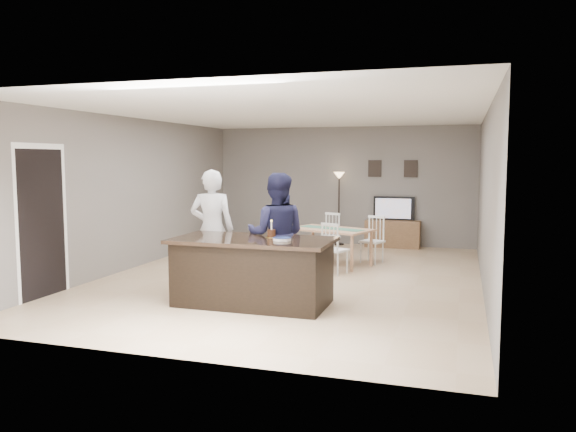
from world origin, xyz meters
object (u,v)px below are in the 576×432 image
(birthday_cake, at_px, (271,233))
(floor_lamp, at_px, (339,188))
(man, at_px, (277,235))
(dining_table, at_px, (331,235))
(television, at_px, (393,209))
(woman, at_px, (212,229))
(kitchen_island, at_px, (253,271))
(tv_console, at_px, (393,234))
(plate_stack, at_px, (282,239))

(birthday_cake, relative_size, floor_lamp, 0.14)
(man, relative_size, birthday_cake, 7.43)
(dining_table, bearing_deg, floor_lamp, 119.65)
(man, bearing_deg, television, -112.14)
(man, height_order, floor_lamp, man)
(woman, height_order, birthday_cake, woman)
(kitchen_island, height_order, woman, woman)
(man, bearing_deg, woman, -19.55)
(television, relative_size, woman, 0.51)
(television, height_order, birthday_cake, birthday_cake)
(man, bearing_deg, kitchen_island, 64.05)
(woman, xyz_separation_m, dining_table, (1.30, 2.37, -0.34))
(tv_console, bearing_deg, man, -101.79)
(birthday_cake, xyz_separation_m, plate_stack, (0.23, -0.23, -0.04))
(man, xyz_separation_m, birthday_cake, (0.06, -0.38, 0.07))
(man, height_order, dining_table, man)
(woman, bearing_deg, man, 155.75)
(plate_stack, height_order, dining_table, plate_stack)
(television, distance_m, floor_lamp, 1.31)
(dining_table, bearing_deg, woman, -98.16)
(birthday_cake, height_order, dining_table, birthday_cake)
(television, distance_m, birthday_cake, 5.56)
(kitchen_island, height_order, tv_console, kitchen_island)
(dining_table, relative_size, floor_lamp, 1.21)
(tv_console, bearing_deg, plate_stack, -97.72)
(woman, distance_m, floor_lamp, 4.97)
(television, xyz_separation_m, floor_lamp, (-1.23, -0.05, 0.43))
(birthday_cake, bearing_deg, tv_console, 79.59)
(television, distance_m, plate_stack, 5.76)
(tv_console, relative_size, birthday_cake, 5.05)
(tv_console, distance_m, floor_lamp, 1.58)
(woman, relative_size, man, 1.02)
(woman, bearing_deg, television, -128.70)
(kitchen_island, height_order, dining_table, kitchen_island)
(man, relative_size, dining_table, 0.88)
(television, relative_size, birthday_cake, 3.84)
(floor_lamp, bearing_deg, plate_stack, -85.28)
(television, height_order, plate_stack, television)
(television, bearing_deg, woman, 66.51)
(tv_console, xyz_separation_m, dining_table, (-0.83, -2.47, 0.27))
(television, bearing_deg, man, 78.37)
(birthday_cake, bearing_deg, television, 79.72)
(woman, bearing_deg, dining_table, -133.95)
(kitchen_island, height_order, floor_lamp, floor_lamp)
(tv_console, distance_m, man, 5.16)
(plate_stack, bearing_deg, television, 82.37)
(kitchen_island, xyz_separation_m, television, (1.20, 5.64, 0.41))
(plate_stack, bearing_deg, birthday_cake, 134.23)
(dining_table, bearing_deg, birthday_cake, -72.50)
(birthday_cake, height_order, plate_stack, birthday_cake)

